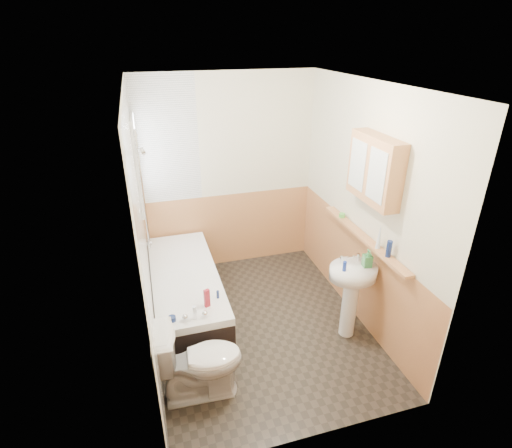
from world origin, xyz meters
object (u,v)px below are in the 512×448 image
object	(u,v)px
sink	(352,287)
pine_shelf	(363,237)
medicine_cabinet	(375,169)
bathtub	(186,292)
toilet	(199,361)

from	to	relation	value
sink	pine_shelf	world-z (taller)	pine_shelf
sink	medicine_cabinet	size ratio (longest dim) A/B	1.37
bathtub	toilet	size ratio (longest dim) A/B	2.45
toilet	pine_shelf	xyz separation A→B (m)	(1.80, 0.56, 0.65)
toilet	pine_shelf	bearing A→B (deg)	-69.70
bathtub	toilet	world-z (taller)	toilet
medicine_cabinet	sink	bearing A→B (deg)	-142.22
toilet	medicine_cabinet	bearing A→B (deg)	-71.89
bathtub	medicine_cabinet	bearing A→B (deg)	-21.64
pine_shelf	toilet	bearing A→B (deg)	-162.83
toilet	medicine_cabinet	xyz separation A→B (m)	(1.77, 0.47, 1.39)
bathtub	pine_shelf	world-z (taller)	pine_shelf
bathtub	sink	size ratio (longest dim) A/B	1.96
toilet	sink	distance (m)	1.65
toilet	medicine_cabinet	world-z (taller)	medicine_cabinet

